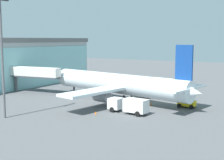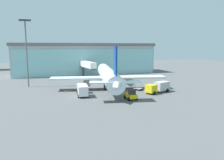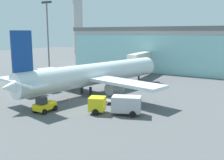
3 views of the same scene
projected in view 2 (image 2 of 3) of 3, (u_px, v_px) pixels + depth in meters
name	position (u px, v px, depth m)	size (l,w,h in m)	color
ground	(118.00, 93.00, 55.72)	(240.00, 240.00, 0.00)	#545659
terminal_building	(86.00, 59.00, 94.01)	(59.52, 15.08, 13.01)	#ADADAD
jet_bridge	(87.00, 65.00, 81.48)	(3.83, 14.38, 6.09)	silver
apron_light_mast	(26.00, 48.00, 61.75)	(3.20, 0.40, 19.12)	#59595E
airplane	(108.00, 76.00, 60.54)	(31.39, 36.46, 11.70)	white
catering_truck	(83.00, 89.00, 52.15)	(3.13, 7.49, 2.65)	silver
fuel_truck	(158.00, 87.00, 55.47)	(7.59, 4.77, 2.65)	yellow
baggage_cart	(137.00, 88.00, 58.76)	(2.74, 3.22, 1.50)	gray
pushback_tug	(131.00, 95.00, 48.28)	(2.26, 3.26, 2.30)	yellow
safety_cone_nose	(115.00, 93.00, 54.29)	(0.36, 0.36, 0.55)	orange
safety_cone_wingtip	(66.00, 92.00, 55.56)	(0.36, 0.36, 0.55)	orange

